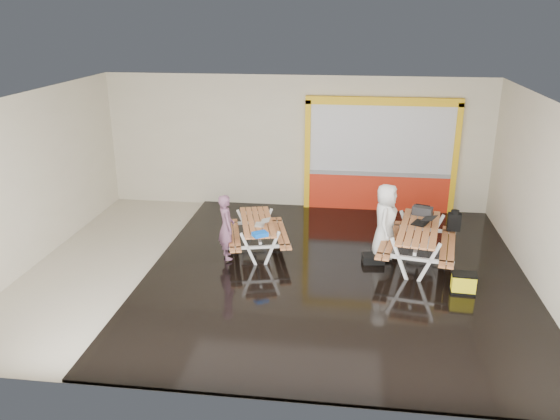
# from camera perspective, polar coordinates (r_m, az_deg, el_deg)

# --- Properties ---
(room) EXTENTS (10.02, 8.02, 3.52)m
(room) POSITION_cam_1_polar(r_m,az_deg,el_deg) (10.76, -0.62, 2.16)
(room) COLOR beige
(room) RESTS_ON ground
(deck) EXTENTS (7.50, 7.98, 0.05)m
(deck) POSITION_cam_1_polar(r_m,az_deg,el_deg) (11.31, 5.74, -6.46)
(deck) COLOR black
(deck) RESTS_ON room
(kiosk) EXTENTS (3.88, 0.16, 3.00)m
(kiosk) POSITION_cam_1_polar(r_m,az_deg,el_deg) (14.55, 10.23, 5.26)
(kiosk) COLOR red
(kiosk) RESTS_ON room
(picnic_table_left) EXTENTS (1.68, 2.11, 0.74)m
(picnic_table_left) POSITION_cam_1_polar(r_m,az_deg,el_deg) (12.02, -2.34, -1.91)
(picnic_table_left) COLOR #CE7B44
(picnic_table_left) RESTS_ON deck
(picnic_table_right) EXTENTS (1.82, 2.38, 0.86)m
(picnic_table_right) POSITION_cam_1_polar(r_m,az_deg,el_deg) (11.74, 14.01, -2.60)
(picnic_table_right) COLOR #CE7B44
(picnic_table_right) RESTS_ON deck
(person_left) EXTENTS (0.51, 0.60, 1.39)m
(person_left) POSITION_cam_1_polar(r_m,az_deg,el_deg) (11.58, -5.52, -1.73)
(person_left) COLOR #744961
(person_left) RESTS_ON deck
(person_right) EXTENTS (0.62, 0.84, 1.57)m
(person_right) POSITION_cam_1_polar(r_m,az_deg,el_deg) (11.75, 10.77, -1.07)
(person_right) COLOR white
(person_right) RESTS_ON deck
(laptop_left) EXTENTS (0.32, 0.29, 0.13)m
(laptop_left) POSITION_cam_1_polar(r_m,az_deg,el_deg) (11.71, -1.88, -1.35)
(laptop_left) COLOR silver
(laptop_left) RESTS_ON picnic_table_left
(laptop_right) EXTENTS (0.56, 0.54, 0.18)m
(laptop_right) POSITION_cam_1_polar(r_m,az_deg,el_deg) (11.81, 14.48, -1.14)
(laptop_right) COLOR black
(laptop_right) RESTS_ON picnic_table_right
(blue_pouch) EXTENTS (0.35, 0.33, 0.08)m
(blue_pouch) POSITION_cam_1_polar(r_m,az_deg,el_deg) (11.14, -2.06, -2.50)
(blue_pouch) COLOR blue
(blue_pouch) RESTS_ON picnic_table_left
(toolbox) EXTENTS (0.46, 0.34, 0.24)m
(toolbox) POSITION_cam_1_polar(r_m,az_deg,el_deg) (12.32, 14.40, -0.09)
(toolbox) COLOR black
(toolbox) RESTS_ON picnic_table_right
(backpack) EXTENTS (0.28, 0.18, 0.45)m
(backpack) POSITION_cam_1_polar(r_m,az_deg,el_deg) (12.41, 17.44, -1.04)
(backpack) COLOR black
(backpack) RESTS_ON picnic_table_right
(dark_case) EXTENTS (0.48, 0.38, 0.17)m
(dark_case) POSITION_cam_1_polar(r_m,az_deg,el_deg) (11.80, 9.54, -4.93)
(dark_case) COLOR black
(dark_case) RESTS_ON deck
(fluke_bag) EXTENTS (0.47, 0.32, 0.39)m
(fluke_bag) POSITION_cam_1_polar(r_m,az_deg,el_deg) (10.94, 18.30, -7.15)
(fluke_bag) COLOR black
(fluke_bag) RESTS_ON deck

